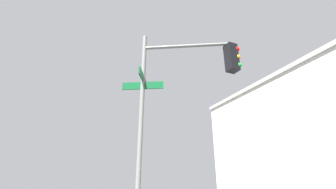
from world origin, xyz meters
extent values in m
cylinder|color=slate|center=(-6.85, -6.89, 2.62)|extent=(0.12, 0.12, 5.24)
cylinder|color=slate|center=(-6.29, -5.83, 4.84)|extent=(1.21, 2.16, 0.09)
cube|color=black|center=(-5.73, -4.77, 4.39)|extent=(0.28, 0.28, 0.80)
sphere|color=red|center=(-5.66, -4.64, 4.64)|extent=(0.18, 0.18, 0.18)
sphere|color=orange|center=(-5.66, -4.64, 4.39)|extent=(0.18, 0.18, 0.18)
sphere|color=green|center=(-5.66, -4.64, 4.14)|extent=(0.18, 0.18, 0.18)
cube|color=#0F5128|center=(-6.85, -6.89, 3.66)|extent=(0.55, 0.99, 0.20)
cube|color=#0F5128|center=(-6.85, -6.89, 3.88)|extent=(0.90, 0.50, 0.20)
cube|color=#9D998E|center=(-16.75, 19.96, 10.70)|extent=(17.80, 24.22, 0.40)
camera|label=1|loc=(-1.63, -8.37, 1.22)|focal=23.74mm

